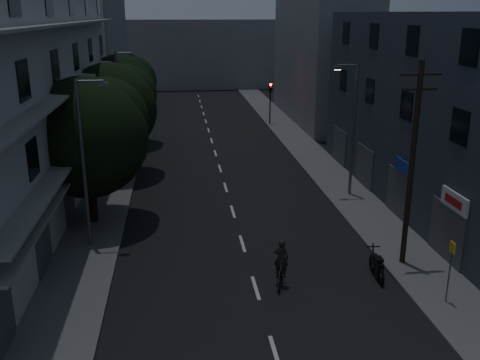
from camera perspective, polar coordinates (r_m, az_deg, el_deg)
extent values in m
plane|color=black|center=(39.82, -2.21, 1.45)|extent=(160.00, 160.00, 0.00)
cube|color=#565659|center=(39.94, -13.00, 1.16)|extent=(3.00, 90.00, 0.15)
cube|color=#565659|center=(41.05, 8.28, 1.87)|extent=(3.00, 90.00, 0.15)
cube|color=beige|center=(18.94, 3.76, -17.93)|extent=(0.15, 2.00, 0.01)
cube|color=beige|center=(22.71, 1.68, -11.41)|extent=(0.15, 2.00, 0.01)
cube|color=beige|center=(26.70, 0.26, -6.79)|extent=(0.15, 2.00, 0.01)
cube|color=beige|center=(30.83, -0.77, -3.38)|extent=(0.15, 2.00, 0.01)
cube|color=beige|center=(35.05, -1.55, -0.78)|extent=(0.15, 2.00, 0.01)
cube|color=beige|center=(39.34, -2.16, 1.25)|extent=(0.15, 2.00, 0.01)
cube|color=beige|center=(43.67, -2.64, 2.89)|extent=(0.15, 2.00, 0.01)
cube|color=beige|center=(48.03, -3.04, 4.23)|extent=(0.15, 2.00, 0.01)
cube|color=beige|center=(52.41, -3.38, 5.34)|extent=(0.15, 2.00, 0.01)
cube|color=beige|center=(56.81, -3.66, 6.28)|extent=(0.15, 2.00, 0.01)
cube|color=beige|center=(61.23, -3.91, 7.09)|extent=(0.15, 2.00, 0.01)
cube|color=beige|center=(65.65, -4.12, 7.79)|extent=(0.15, 2.00, 0.01)
cube|color=beige|center=(70.09, -4.31, 8.40)|extent=(0.15, 2.00, 0.01)
cube|color=beige|center=(74.53, -4.47, 8.93)|extent=(0.15, 2.00, 0.01)
cube|color=#B2B2AD|center=(32.68, -23.04, 9.11)|extent=(6.00, 36.00, 14.00)
cube|color=black|center=(24.64, -20.41, -5.04)|extent=(0.06, 1.60, 1.60)
cube|color=black|center=(30.15, -17.91, -0.72)|extent=(0.06, 1.60, 1.60)
cube|color=black|center=(35.82, -16.19, 2.25)|extent=(0.06, 1.60, 1.60)
cube|color=black|center=(41.58, -14.94, 4.40)|extent=(0.06, 1.60, 1.60)
cube|color=black|center=(47.40, -14.00, 6.02)|extent=(0.06, 1.60, 1.60)
cube|color=black|center=(23.67, -21.22, 2.15)|extent=(0.06, 1.60, 1.60)
cube|color=black|center=(29.36, -18.49, 5.22)|extent=(0.06, 1.60, 1.60)
cube|color=black|center=(35.16, -16.63, 7.28)|extent=(0.06, 1.60, 1.60)
cube|color=black|center=(41.01, -15.29, 8.76)|extent=(0.06, 1.60, 1.60)
cube|color=black|center=(46.90, -14.28, 9.86)|extent=(0.06, 1.60, 1.60)
cube|color=black|center=(23.10, -22.10, 9.82)|extent=(0.06, 1.60, 1.60)
cube|color=black|center=(28.91, -19.10, 11.43)|extent=(0.06, 1.60, 1.60)
cube|color=black|center=(34.78, -17.09, 12.47)|extent=(0.06, 1.60, 1.60)
cube|color=black|center=(40.69, -15.66, 13.21)|extent=(0.06, 1.60, 1.60)
cube|color=black|center=(46.62, -14.58, 13.75)|extent=(0.06, 1.60, 1.60)
cube|color=black|center=(34.69, -17.58, 17.73)|extent=(0.06, 1.60, 1.60)
cube|color=black|center=(40.61, -16.04, 17.70)|extent=(0.06, 1.60, 1.60)
cube|color=black|center=(46.55, -14.89, 17.67)|extent=(0.06, 1.60, 1.60)
cube|color=gray|center=(32.40, -16.45, 4.31)|extent=(1.00, 32.40, 0.12)
cube|color=gray|center=(31.87, -16.95, 9.92)|extent=(1.00, 32.40, 0.12)
cube|color=gray|center=(31.65, -17.47, 15.66)|extent=(1.00, 32.40, 0.12)
cube|color=gray|center=(32.62, -16.49, 2.77)|extent=(0.80, 32.40, 0.12)
cube|color=#424247|center=(19.70, -24.14, -13.27)|extent=(0.06, 2.40, 2.40)
cube|color=#424247|center=(24.86, -20.25, -6.32)|extent=(0.06, 2.40, 2.40)
cube|color=#424247|center=(30.33, -17.79, -1.80)|extent=(0.06, 2.40, 2.40)
cube|color=#424247|center=(35.97, -16.10, 1.33)|extent=(0.06, 2.40, 2.40)
cube|color=#424247|center=(41.71, -14.87, 3.60)|extent=(0.06, 2.40, 2.40)
cube|color=#424247|center=(47.52, -13.93, 5.32)|extent=(0.06, 2.40, 2.40)
cube|color=#2E323E|center=(31.51, 21.89, 6.21)|extent=(6.00, 28.00, 11.00)
cube|color=black|center=(24.76, 22.39, 5.28)|extent=(0.06, 1.40, 1.50)
cube|color=black|center=(29.60, 17.33, 7.60)|extent=(0.06, 1.40, 1.50)
cube|color=black|center=(34.64, 13.69, 9.22)|extent=(0.06, 1.40, 1.50)
cube|color=black|center=(39.80, 10.95, 10.40)|extent=(0.06, 1.40, 1.50)
cube|color=black|center=(24.36, 23.30, 12.87)|extent=(0.06, 1.40, 1.50)
cube|color=black|center=(29.26, 17.92, 13.96)|extent=(0.06, 1.40, 1.50)
cube|color=black|center=(34.35, 14.09, 14.67)|extent=(0.06, 1.40, 1.50)
cube|color=black|center=(39.55, 11.24, 15.15)|extent=(0.06, 1.40, 1.50)
cube|color=#424247|center=(26.12, 21.14, -5.27)|extent=(0.06, 3.00, 2.60)
cube|color=#424247|center=(30.75, 16.50, -1.42)|extent=(0.06, 3.00, 2.60)
cube|color=#424247|center=(35.62, 13.11, 1.41)|extent=(0.06, 3.00, 2.60)
cube|color=#424247|center=(40.66, 10.55, 3.54)|extent=(0.06, 3.00, 2.60)
cube|color=silver|center=(25.11, 21.93, -2.12)|extent=(0.12, 2.20, 0.80)
cube|color=#B21414|center=(25.07, 21.77, -2.13)|extent=(0.02, 1.40, 0.36)
cube|color=navy|center=(29.80, 17.02, 1.36)|extent=(0.12, 2.00, 0.70)
cube|color=slate|center=(61.89, -15.63, 14.08)|extent=(6.00, 20.00, 16.00)
cube|color=slate|center=(57.34, 8.60, 12.79)|extent=(6.00, 20.00, 13.00)
cube|color=slate|center=(83.43, -4.85, 13.28)|extent=(24.00, 8.00, 10.00)
cylinder|color=black|center=(29.48, -15.59, -0.39)|extent=(0.44, 0.44, 4.21)
sphere|color=black|center=(28.84, -16.00, 4.39)|extent=(6.32, 6.32, 6.32)
sphere|color=black|center=(29.31, -14.06, 6.33)|extent=(4.42, 4.42, 4.42)
sphere|color=black|center=(28.27, -17.85, 4.96)|extent=(4.11, 4.11, 4.11)
cylinder|color=black|center=(37.95, -13.38, 3.65)|extent=(0.44, 0.44, 4.14)
sphere|color=black|center=(37.46, -13.64, 7.34)|extent=(6.24, 6.24, 6.24)
sphere|color=black|center=(38.00, -12.18, 8.77)|extent=(4.37, 4.37, 4.37)
sphere|color=black|center=(36.87, -15.01, 7.82)|extent=(4.06, 4.06, 4.06)
cylinder|color=black|center=(46.86, -12.47, 6.24)|extent=(0.44, 0.44, 4.08)
sphere|color=black|center=(46.47, -12.67, 9.20)|extent=(6.10, 6.10, 6.10)
sphere|color=black|center=(47.04, -11.52, 10.31)|extent=(4.27, 4.27, 4.27)
sphere|color=black|center=(45.89, -13.73, 9.61)|extent=(3.96, 3.96, 3.96)
cylinder|color=black|center=(54.31, 3.22, 7.65)|extent=(0.12, 0.12, 3.20)
cube|color=black|center=(54.00, 3.26, 9.79)|extent=(0.28, 0.22, 0.90)
sphere|color=#FF0C05|center=(53.81, 3.29, 10.12)|extent=(0.22, 0.22, 0.22)
sphere|color=#3F330C|center=(53.85, 3.28, 9.80)|extent=(0.22, 0.22, 0.22)
sphere|color=black|center=(53.89, 3.28, 9.48)|extent=(0.22, 0.22, 0.22)
cylinder|color=black|center=(54.57, -10.33, 7.44)|extent=(0.12, 0.12, 3.20)
cube|color=black|center=(54.26, -10.45, 9.57)|extent=(0.28, 0.22, 0.90)
sphere|color=black|center=(54.07, -10.48, 9.90)|extent=(0.22, 0.22, 0.22)
sphere|color=#3F330C|center=(54.11, -10.46, 9.58)|extent=(0.22, 0.22, 0.22)
sphere|color=#0CFF26|center=(54.15, -10.44, 9.27)|extent=(0.22, 0.22, 0.22)
cylinder|color=slate|center=(25.92, -16.36, 1.49)|extent=(0.18, 0.18, 8.00)
cylinder|color=slate|center=(25.08, -15.75, 10.14)|extent=(1.20, 0.10, 0.10)
cube|color=slate|center=(25.02, -14.35, 9.88)|extent=(0.45, 0.25, 0.18)
cube|color=#4C4C4C|center=(25.03, -14.33, 9.65)|extent=(0.35, 0.18, 0.04)
cylinder|color=slate|center=(33.03, 12.00, 5.16)|extent=(0.18, 0.18, 8.00)
cylinder|color=slate|center=(32.27, 11.40, 11.93)|extent=(1.20, 0.10, 0.10)
cube|color=slate|center=(32.10, 10.35, 11.69)|extent=(0.45, 0.25, 0.18)
cube|color=#FFD88C|center=(32.11, 10.34, 11.52)|extent=(0.35, 0.18, 0.04)
cylinder|color=#575A5E|center=(42.95, -12.77, 7.89)|extent=(0.18, 0.18, 8.00)
cylinder|color=#575A5E|center=(42.45, -12.31, 13.12)|extent=(1.20, 0.10, 0.10)
cube|color=#575A5E|center=(42.41, -11.47, 12.96)|extent=(0.45, 0.25, 0.18)
cube|color=#4C4C4C|center=(42.42, -11.46, 12.83)|extent=(0.35, 0.18, 0.04)
cylinder|color=black|center=(24.07, 17.83, 1.38)|extent=(0.24, 0.24, 9.00)
cube|color=black|center=(23.35, 18.72, 10.62)|extent=(1.80, 0.10, 0.10)
cube|color=black|center=(23.42, 18.58, 9.16)|extent=(1.50, 0.10, 0.10)
cylinder|color=#595B60|center=(22.35, 21.43, -9.19)|extent=(0.06, 0.06, 2.50)
cube|color=yellow|center=(21.92, 21.73, -6.73)|extent=(0.05, 0.35, 0.45)
torus|color=black|center=(23.58, 14.79, -10.01)|extent=(0.17, 0.76, 0.76)
torus|color=black|center=(24.68, 13.94, -8.66)|extent=(0.17, 0.76, 0.76)
cube|color=black|center=(23.98, 14.42, -8.59)|extent=(0.36, 1.19, 0.37)
cube|color=black|center=(23.72, 14.58, -8.15)|extent=(0.36, 0.50, 0.11)
cylinder|color=black|center=(24.43, 14.05, -7.69)|extent=(0.10, 0.47, 0.90)
cube|color=black|center=(24.39, 14.04, -6.91)|extent=(0.59, 0.09, 0.04)
imported|color=black|center=(22.73, 4.36, -10.20)|extent=(1.02, 1.75, 0.87)
imported|color=black|center=(22.36, 4.41, -8.31)|extent=(0.70, 0.55, 1.66)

